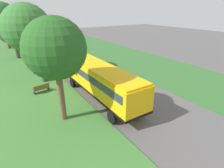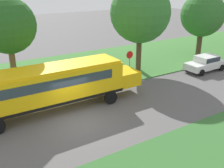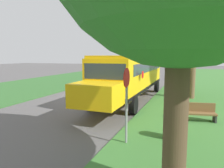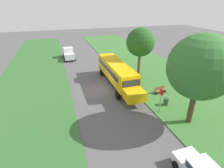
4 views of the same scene
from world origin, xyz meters
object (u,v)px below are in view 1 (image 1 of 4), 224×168
object	(u,v)px
car_black_furthest	(56,39)
stop_sign	(53,64)
car_white_nearest	(51,55)
oak_tree_roadside_mid	(26,28)
oak_tree_across_road	(3,19)
oak_tree_far_end	(12,29)
oak_tree_beside_bus	(56,48)
car_red_middle	(40,47)
trash_bin	(44,78)
park_bench	(41,88)
school_bus	(100,79)

from	to	relation	value
car_black_furthest	stop_sign	distance (m)	25.04
car_white_nearest	oak_tree_roadside_mid	distance (m)	8.45
oak_tree_roadside_mid	stop_sign	bearing A→B (deg)	-50.20
oak_tree_across_road	oak_tree_far_end	bearing A→B (deg)	-87.03
car_white_nearest	oak_tree_beside_bus	bearing A→B (deg)	-102.26
oak_tree_roadside_mid	oak_tree_far_end	size ratio (longest dim) A/B	1.16
car_white_nearest	car_red_middle	world-z (taller)	same
oak_tree_beside_bus	oak_tree_across_road	size ratio (longest dim) A/B	0.83
oak_tree_across_road	stop_sign	distance (m)	22.56
oak_tree_roadside_mid	trash_bin	bearing A→B (deg)	-81.78
car_white_nearest	car_red_middle	xyz separation A→B (m)	(0.00, 7.53, 0.00)
oak_tree_roadside_mid	oak_tree_across_road	world-z (taller)	oak_tree_across_road
car_white_nearest	oak_tree_far_end	distance (m)	7.18
oak_tree_roadside_mid	oak_tree_far_end	world-z (taller)	oak_tree_roadside_mid
oak_tree_across_road	park_bench	world-z (taller)	oak_tree_across_road
oak_tree_far_end	trash_bin	bearing A→B (deg)	-84.76
oak_tree_roadside_mid	park_bench	distance (m)	8.03
school_bus	oak_tree_beside_bus	size ratio (longest dim) A/B	1.64
stop_sign	trash_bin	world-z (taller)	stop_sign
oak_tree_across_road	car_white_nearest	bearing A→B (deg)	-70.21
stop_sign	school_bus	bearing A→B (deg)	-75.51
oak_tree_across_road	stop_sign	world-z (taller)	oak_tree_across_road
school_bus	oak_tree_across_road	xyz separation A→B (m)	(-5.21, 29.86, 4.03)
car_white_nearest	car_black_furthest	size ratio (longest dim) A/B	1.00
school_bus	trash_bin	bearing A→B (deg)	116.73
oak_tree_across_road	trash_bin	world-z (taller)	oak_tree_across_road
school_bus	oak_tree_far_end	bearing A→B (deg)	103.19
school_bus	oak_tree_across_road	size ratio (longest dim) A/B	1.36
car_white_nearest	stop_sign	world-z (taller)	stop_sign
car_black_furthest	oak_tree_across_road	size ratio (longest dim) A/B	0.48
car_black_furthest	oak_tree_beside_bus	bearing A→B (deg)	-105.78
park_bench	trash_bin	xyz separation A→B (m)	(0.98, 2.76, -0.02)
oak_tree_roadside_mid	oak_tree_across_road	distance (m)	19.66
school_bus	car_red_middle	size ratio (longest dim) A/B	2.82
oak_tree_beside_bus	stop_sign	size ratio (longest dim) A/B	2.76
oak_tree_far_end	school_bus	bearing A→B (deg)	-76.81
car_red_middle	stop_sign	world-z (taller)	stop_sign
car_red_middle	park_bench	world-z (taller)	car_red_middle
oak_tree_far_end	stop_sign	bearing A→B (deg)	-77.67
car_white_nearest	oak_tree_far_end	bearing A→B (deg)	137.93
oak_tree_roadside_mid	school_bus	bearing A→B (deg)	-68.78
oak_tree_across_road	park_bench	size ratio (longest dim) A/B	5.49
school_bus	oak_tree_roadside_mid	size ratio (longest dim) A/B	1.45
stop_sign	oak_tree_beside_bus	bearing A→B (deg)	-102.08
trash_bin	stop_sign	bearing A→B (deg)	33.77
oak_tree_roadside_mid	park_bench	world-z (taller)	oak_tree_roadside_mid
oak_tree_beside_bus	park_bench	world-z (taller)	oak_tree_beside_bus
oak_tree_far_end	oak_tree_across_road	world-z (taller)	oak_tree_across_road
oak_tree_far_end	oak_tree_across_road	xyz separation A→B (m)	(-0.51, 9.77, 1.13)
car_red_middle	car_black_furthest	distance (m)	9.96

